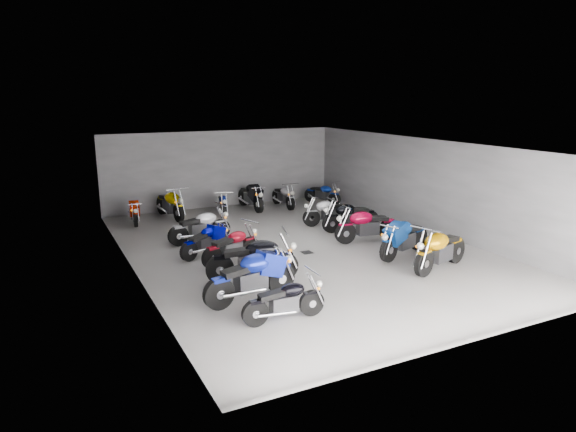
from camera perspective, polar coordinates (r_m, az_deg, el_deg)
name	(u,v)px	position (r m, az deg, el deg)	size (l,w,h in m)	color
ground	(299,248)	(16.03, 1.26, -3.60)	(14.00, 14.00, 0.00)	#9C9894
wall_back	(222,169)	(21.98, -7.30, 5.22)	(10.00, 0.10, 3.20)	gray
wall_left	(131,215)	(14.06, -17.04, 0.13)	(0.10, 14.00, 3.20)	gray
wall_right	(427,185)	(18.47, 15.16, 3.32)	(0.10, 14.00, 3.20)	gray
ceiling	(300,145)	(15.40, 1.32, 7.94)	(10.00, 14.00, 0.04)	black
drain_grate	(307,252)	(15.60, 2.12, -4.06)	(0.32, 0.32, 0.01)	black
motorcycle_left_a	(285,301)	(10.94, -0.32, -9.38)	(1.88, 0.38, 0.82)	black
motorcycle_left_b	(252,277)	(11.93, -4.01, -6.77)	(2.40, 0.59, 1.06)	black
motorcycle_left_c	(254,260)	(13.15, -3.84, -4.87)	(2.32, 0.84, 1.05)	black
motorcycle_left_d	(232,246)	(14.65, -6.23, -3.34)	(1.94, 0.80, 0.89)	black
motorcycle_left_e	(206,241)	(15.39, -9.06, -2.74)	(1.77, 0.89, 0.83)	black
motorcycle_left_f	(201,227)	(16.79, -9.69, -1.18)	(2.14, 0.51, 0.94)	black
motorcycle_right_b	(440,250)	(14.55, 16.56, -3.60)	(2.32, 0.85, 1.05)	black
motorcycle_right_c	(404,238)	(15.50, 12.77, -2.39)	(2.25, 0.88, 1.02)	black
motorcycle_right_d	(367,225)	(16.77, 8.76, -1.04)	(2.27, 0.55, 1.00)	black
motorcycle_right_e	(350,216)	(18.05, 6.92, -0.02)	(2.19, 0.47, 0.96)	black
motorcycle_right_f	(330,212)	(18.71, 4.68, 0.43)	(2.05, 0.65, 0.92)	black
motorcycle_back_a	(134,211)	(19.85, -16.77, 0.52)	(0.42, 1.90, 0.83)	black
motorcycle_back_b	(170,204)	(20.25, -12.96, 1.31)	(0.59, 2.34, 1.03)	black
motorcycle_back_c	(223,204)	(20.47, -7.24, 1.37)	(0.60, 1.86, 0.83)	black
motorcycle_back_d	(251,196)	(21.34, -4.15, 2.20)	(0.46, 2.31, 1.02)	black
motorcycle_back_e	(284,196)	(21.72, -0.50, 2.25)	(0.39, 2.01, 0.89)	black
motorcycle_back_f	(323,194)	(22.41, 3.87, 2.50)	(0.83, 1.82, 0.84)	black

